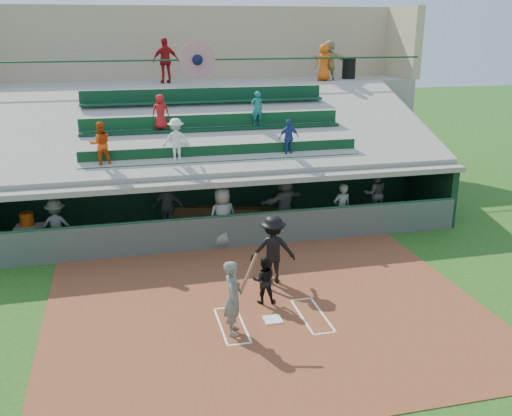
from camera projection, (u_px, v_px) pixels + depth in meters
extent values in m
plane|color=#204B15|center=(273.00, 321.00, 14.02)|extent=(100.00, 100.00, 0.00)
cube|color=brown|center=(267.00, 311.00, 14.48)|extent=(11.00, 9.00, 0.02)
cube|color=white|center=(273.00, 320.00, 14.01)|extent=(0.43, 0.43, 0.03)
cube|color=white|center=(243.00, 324.00, 13.85)|extent=(0.05, 1.80, 0.01)
cube|color=white|center=(302.00, 316.00, 14.18)|extent=(0.05, 1.80, 0.01)
cube|color=white|center=(221.00, 326.00, 13.72)|extent=(0.05, 1.80, 0.01)
cube|color=white|center=(323.00, 314.00, 14.31)|extent=(0.05, 1.80, 0.01)
cube|color=white|center=(225.00, 308.00, 14.62)|extent=(0.60, 0.05, 0.01)
cube|color=silver|center=(301.00, 299.00, 15.08)|extent=(0.60, 0.05, 0.01)
cube|color=white|center=(240.00, 344.00, 12.95)|extent=(0.60, 0.05, 0.01)
cube|color=silver|center=(325.00, 333.00, 13.41)|extent=(0.60, 0.05, 0.01)
cube|color=gray|center=(223.00, 229.00, 20.26)|extent=(16.00, 3.50, 0.04)
cube|color=gray|center=(195.00, 133.00, 25.82)|extent=(20.00, 3.00, 4.60)
cube|color=#4F544F|center=(232.00, 232.00, 18.48)|extent=(16.00, 0.06, 1.10)
cylinder|color=#16452A|center=(232.00, 215.00, 18.31)|extent=(16.00, 0.08, 0.08)
cube|color=black|center=(214.00, 187.00, 21.56)|extent=(16.00, 0.25, 2.20)
cube|color=black|center=(429.00, 186.00, 21.73)|extent=(0.25, 3.50, 2.20)
cube|color=gray|center=(222.00, 170.00, 19.60)|extent=(16.40, 3.90, 0.18)
cube|color=gray|center=(207.00, 175.00, 23.16)|extent=(16.40, 3.50, 2.30)
cube|color=gray|center=(200.00, 140.00, 24.34)|extent=(16.40, 0.30, 4.60)
cube|color=gray|center=(212.00, 125.00, 20.93)|extent=(16.40, 6.51, 2.37)
cube|color=#0C381B|center=(224.00, 161.00, 18.95)|extent=(9.40, 0.42, 0.08)
cube|color=#0B331A|center=(223.00, 152.00, 19.06)|extent=(9.40, 0.06, 0.45)
cube|color=#0B331D|center=(214.00, 129.00, 20.49)|extent=(9.40, 0.42, 0.08)
cube|color=#0E3D1F|center=(213.00, 121.00, 20.59)|extent=(9.40, 0.06, 0.45)
cube|color=#0D3923|center=(206.00, 101.00, 22.02)|extent=(9.40, 0.42, 0.08)
cube|color=#0B341F|center=(205.00, 94.00, 22.12)|extent=(9.40, 0.06, 0.45)
imported|color=#CF430C|center=(100.00, 144.00, 17.94)|extent=(0.75, 0.62, 1.38)
imported|color=silver|center=(176.00, 140.00, 18.47)|extent=(0.91, 0.53, 1.41)
imported|color=navy|center=(289.00, 137.00, 19.35)|extent=(0.76, 0.40, 1.24)
imported|color=#AD1317|center=(161.00, 112.00, 19.96)|extent=(0.66, 0.48, 1.23)
imported|color=#186E6E|center=(257.00, 108.00, 20.74)|extent=(0.48, 0.33, 1.24)
cylinder|color=#154228|center=(197.00, 60.00, 23.43)|extent=(20.00, 0.07, 0.07)
cylinder|color=#A61724|center=(197.00, 60.00, 23.41)|extent=(1.50, 0.06, 1.50)
sphere|color=#0D1135|center=(197.00, 60.00, 23.38)|extent=(0.44, 0.44, 0.44)
cube|color=tan|center=(188.00, 43.00, 26.02)|extent=(20.00, 0.40, 3.20)
cube|color=tan|center=(403.00, 42.00, 26.88)|extent=(0.40, 3.00, 3.20)
imported|color=#555752|center=(233.00, 298.00, 13.18)|extent=(0.56, 0.74, 1.82)
cylinder|color=brown|center=(249.00, 272.00, 12.92)|extent=(0.56, 0.54, 0.75)
sphere|color=olive|center=(238.00, 284.00, 13.11)|extent=(0.10, 0.10, 0.10)
imported|color=black|center=(264.00, 280.00, 14.73)|extent=(0.69, 0.58, 1.27)
imported|color=black|center=(273.00, 249.00, 15.87)|extent=(1.37, 0.95, 1.94)
cube|color=brown|center=(213.00, 213.00, 21.32)|extent=(14.07, 5.63, 0.45)
cube|color=silver|center=(30.00, 237.00, 18.45)|extent=(0.90, 0.70, 0.75)
cylinder|color=#DF530D|center=(27.00, 219.00, 18.32)|extent=(0.43, 0.43, 0.43)
imported|color=#595C57|center=(57.00, 226.00, 18.02)|extent=(1.16, 0.74, 1.72)
imported|color=#52544F|center=(168.00, 207.00, 19.76)|extent=(1.13, 0.70, 1.80)
imported|color=#5F615C|center=(223.00, 217.00, 18.48)|extent=(1.08, 0.84, 1.96)
imported|color=#585B56|center=(284.00, 202.00, 19.98)|extent=(1.91, 1.38, 1.99)
imported|color=#5A5D58|center=(342.00, 209.00, 19.62)|extent=(0.69, 0.50, 1.77)
imported|color=#5D605A|center=(375.00, 194.00, 21.32)|extent=(0.97, 0.81, 1.81)
cylinder|color=black|center=(349.00, 69.00, 26.24)|extent=(0.61, 0.61, 0.91)
imported|color=#A31215|center=(166.00, 61.00, 23.98)|extent=(1.17, 0.65, 1.88)
imported|color=#E8560D|center=(324.00, 62.00, 25.02)|extent=(0.81, 0.55, 1.60)
imported|color=tan|center=(329.00, 60.00, 25.42)|extent=(1.68, 0.76, 1.75)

